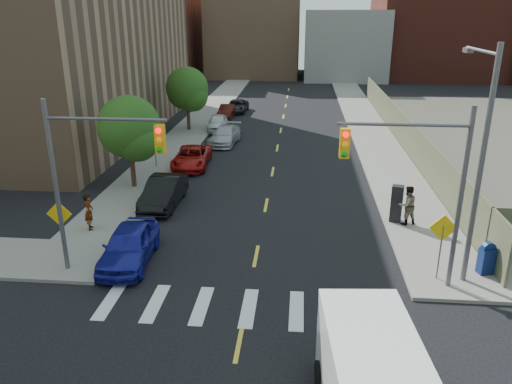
% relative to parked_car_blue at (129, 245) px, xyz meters
% --- Properties ---
extents(sidewalk_nw, '(3.50, 73.00, 0.15)m').
position_rel_parked_car_blue_xyz_m(sidewalk_nw, '(-2.53, 34.50, -0.71)').
color(sidewalk_nw, gray).
rests_on(sidewalk_nw, ground).
extents(sidewalk_ne, '(3.50, 73.00, 0.15)m').
position_rel_parked_car_blue_xyz_m(sidewalk_ne, '(12.97, 34.50, -0.71)').
color(sidewalk_ne, gray).
rests_on(sidewalk_ne, ground).
extents(fence_north, '(0.12, 44.00, 2.50)m').
position_rel_parked_car_blue_xyz_m(fence_north, '(14.82, 21.00, 0.47)').
color(fence_north, '#565B3F').
rests_on(fence_north, ground).
extents(building_nw, '(22.00, 30.00, 16.00)m').
position_rel_parked_car_blue_xyz_m(building_nw, '(-16.78, 23.00, 7.22)').
color(building_nw, '#8C6B4C').
rests_on(building_nw, ground).
extents(bg_bldg_west, '(14.00, 18.00, 12.00)m').
position_rel_parked_car_blue_xyz_m(bg_bldg_west, '(-16.78, 63.00, 5.22)').
color(bg_bldg_west, '#592319').
rests_on(bg_bldg_west, ground).
extents(bg_bldg_midwest, '(14.00, 16.00, 15.00)m').
position_rel_parked_car_blue_xyz_m(bg_bldg_midwest, '(-0.78, 65.00, 6.72)').
color(bg_bldg_midwest, '#8C6B4C').
rests_on(bg_bldg_midwest, ground).
extents(bg_bldg_center, '(12.00, 16.00, 10.00)m').
position_rel_parked_car_blue_xyz_m(bg_bldg_center, '(13.22, 63.00, 4.22)').
color(bg_bldg_center, gray).
rests_on(bg_bldg_center, ground).
extents(bg_bldg_east, '(18.00, 18.00, 16.00)m').
position_rel_parked_car_blue_xyz_m(bg_bldg_east, '(27.22, 65.00, 7.22)').
color(bg_bldg_east, '#592319').
rests_on(bg_bldg_east, ground).
extents(signal_nw, '(4.59, 0.30, 7.00)m').
position_rel_parked_car_blue_xyz_m(signal_nw, '(-0.76, -1.00, 3.75)').
color(signal_nw, '#59595E').
rests_on(signal_nw, ground).
extents(signal_ne, '(4.59, 0.30, 7.00)m').
position_rel_parked_car_blue_xyz_m(signal_ne, '(11.21, -1.00, 3.75)').
color(signal_ne, '#59595E').
rests_on(signal_ne, ground).
extents(streetlight_ne, '(0.25, 3.70, 9.00)m').
position_rel_parked_car_blue_xyz_m(streetlight_ne, '(13.42, -0.10, 4.44)').
color(streetlight_ne, '#59595E').
rests_on(streetlight_ne, ground).
extents(warn_sign_nw, '(1.06, 0.06, 2.83)m').
position_rel_parked_car_blue_xyz_m(warn_sign_nw, '(-2.58, -0.50, 1.21)').
color(warn_sign_nw, '#59595E').
rests_on(warn_sign_nw, ground).
extents(warn_sign_ne, '(1.06, 0.06, 2.83)m').
position_rel_parked_car_blue_xyz_m(warn_sign_ne, '(12.42, -0.50, 1.21)').
color(warn_sign_ne, '#59595E').
rests_on(warn_sign_ne, ground).
extents(warn_sign_midwest, '(1.06, 0.06, 2.83)m').
position_rel_parked_car_blue_xyz_m(warn_sign_midwest, '(-2.58, 13.00, 1.21)').
color(warn_sign_midwest, '#59595E').
rests_on(warn_sign_midwest, ground).
extents(tree_west_near, '(3.66, 3.64, 5.52)m').
position_rel_parked_car_blue_xyz_m(tree_west_near, '(-2.78, 9.05, 2.70)').
color(tree_west_near, '#332114').
rests_on(tree_west_near, ground).
extents(tree_west_far, '(3.66, 3.64, 5.52)m').
position_rel_parked_car_blue_xyz_m(tree_west_far, '(-2.78, 24.05, 2.70)').
color(tree_west_far, '#332114').
rests_on(tree_west_far, ground).
extents(parked_car_blue, '(2.10, 4.69, 1.56)m').
position_rel_parked_car_blue_xyz_m(parked_car_blue, '(0.00, 0.00, 0.00)').
color(parked_car_blue, navy).
rests_on(parked_car_blue, ground).
extents(parked_car_black, '(1.71, 4.71, 1.54)m').
position_rel_parked_car_blue_xyz_m(parked_car_black, '(-0.28, 6.50, -0.01)').
color(parked_car_black, black).
rests_on(parked_car_black, ground).
extents(parked_car_red, '(2.43, 4.92, 1.34)m').
position_rel_parked_car_blue_xyz_m(parked_car_red, '(-0.28, 13.57, -0.11)').
color(parked_car_red, '#A41310').
rests_on(parked_car_red, ground).
extents(parked_car_silver, '(2.38, 4.90, 1.37)m').
position_rel_parked_car_blue_xyz_m(parked_car_silver, '(1.02, 19.90, -0.09)').
color(parked_car_silver, '#A8ABB0').
rests_on(parked_car_silver, ground).
extents(parked_car_white, '(2.03, 4.27, 1.41)m').
position_rel_parked_car_blue_xyz_m(parked_car_white, '(-0.28, 24.33, -0.08)').
color(parked_car_white, silver).
rests_on(parked_car_white, ground).
extents(parked_car_maroon, '(1.49, 3.92, 1.28)m').
position_rel_parked_car_blue_xyz_m(parked_car_maroon, '(-0.28, 29.84, -0.14)').
color(parked_car_maroon, '#3C100C').
rests_on(parked_car_maroon, ground).
extents(parked_car_grey, '(2.19, 4.50, 1.23)m').
position_rel_parked_car_blue_xyz_m(parked_car_grey, '(0.30, 32.95, -0.17)').
color(parked_car_grey, black).
rests_on(parked_car_grey, ground).
extents(mailbox, '(0.64, 0.55, 1.36)m').
position_rel_parked_car_blue_xyz_m(mailbox, '(14.42, 0.10, 0.03)').
color(mailbox, navy).
rests_on(mailbox, sidewalk_ne).
extents(payphone, '(0.65, 0.58, 1.85)m').
position_rel_parked_car_blue_xyz_m(payphone, '(11.76, 5.08, 0.29)').
color(payphone, black).
rests_on(payphone, sidewalk_ne).
extents(pedestrian_west, '(0.64, 0.76, 1.77)m').
position_rel_parked_car_blue_xyz_m(pedestrian_west, '(-2.88, 2.80, 0.25)').
color(pedestrian_west, gray).
rests_on(pedestrian_west, sidewalk_nw).
extents(pedestrian_east, '(1.15, 1.03, 1.95)m').
position_rel_parked_car_blue_xyz_m(pedestrian_east, '(12.21, 4.78, 0.34)').
color(pedestrian_east, gray).
rests_on(pedestrian_east, sidewalk_ne).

